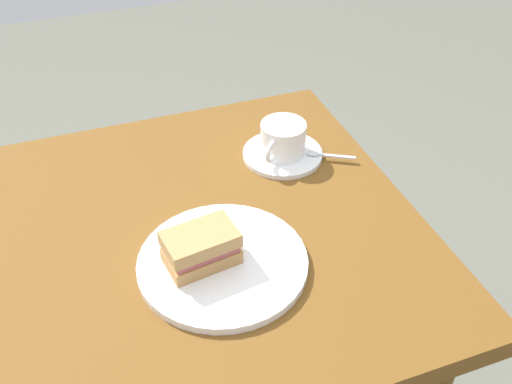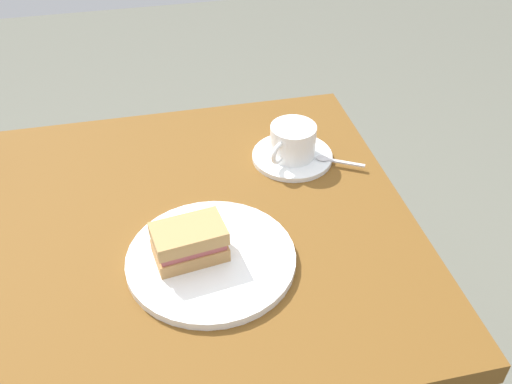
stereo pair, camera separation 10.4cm
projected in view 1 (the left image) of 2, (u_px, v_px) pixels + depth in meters
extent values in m
cube|color=brown|center=(126.00, 255.00, 0.99)|extent=(1.03, 0.77, 0.04)
cylinder|color=brown|center=(287.00, 239.00, 1.57)|extent=(0.07, 0.07, 0.72)
cylinder|color=white|center=(223.00, 263.00, 0.94)|extent=(0.28, 0.28, 0.01)
cube|color=#B68249|center=(202.00, 256.00, 0.92)|extent=(0.12, 0.09, 0.02)
cube|color=#AA5052|center=(201.00, 248.00, 0.91)|extent=(0.11, 0.08, 0.01)
cube|color=tan|center=(200.00, 239.00, 0.90)|extent=(0.12, 0.09, 0.02)
cylinder|color=white|center=(283.00, 154.00, 1.17)|extent=(0.16, 0.16, 0.01)
cylinder|color=white|center=(283.00, 138.00, 1.15)|extent=(0.09, 0.09, 0.07)
cylinder|color=#9F7D58|center=(284.00, 126.00, 1.13)|extent=(0.08, 0.08, 0.01)
torus|color=white|center=(272.00, 152.00, 1.11)|extent=(0.04, 0.04, 0.05)
cube|color=silver|center=(336.00, 156.00, 1.16)|extent=(0.07, 0.04, 0.00)
ellipsoid|color=silver|center=(313.00, 154.00, 1.16)|extent=(0.03, 0.03, 0.01)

